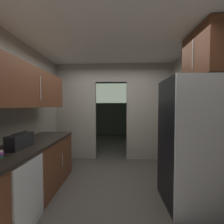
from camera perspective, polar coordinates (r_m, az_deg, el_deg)
The scene contains 10 objects.
ground at distance 2.85m, azimuth -0.29°, elevation -28.97°, with size 20.00×20.00×0.00m, color #47423D.
kitchen_overhead_slab at distance 3.16m, azimuth 0.10°, elevation 24.57°, with size 3.61×7.25×0.06m, color silver.
kitchen_partition at distance 4.06m, azimuth 0.94°, elevation 1.07°, with size 3.21×0.12×2.64m.
adjoining_room_shell at distance 6.33m, azimuth 1.18°, elevation 0.86°, with size 3.21×3.50×2.64m.
refrigerator at distance 2.48m, azimuth 28.14°, elevation -10.51°, with size 0.71×0.79×1.88m.
lower_cabinet_run at distance 2.78m, azimuth -29.28°, elevation -19.65°, with size 0.69×2.02×0.90m.
dishwasher at distance 2.20m, azimuth -29.55°, elevation -26.75°, with size 0.02×0.56×0.84m.
upper_cabinet_counterside at distance 2.60m, azimuth -29.84°, elevation 8.24°, with size 0.36×1.82×0.60m.
upper_cabinet_fridgeside at distance 2.74m, azimuth 32.71°, elevation 18.65°, with size 0.36×0.79×0.72m.
boombox at distance 2.38m, azimuth -32.50°, elevation -9.63°, with size 0.16×0.40×0.22m.
Camera 1 is at (0.10, -2.43, 1.47)m, focal length 23.24 mm.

